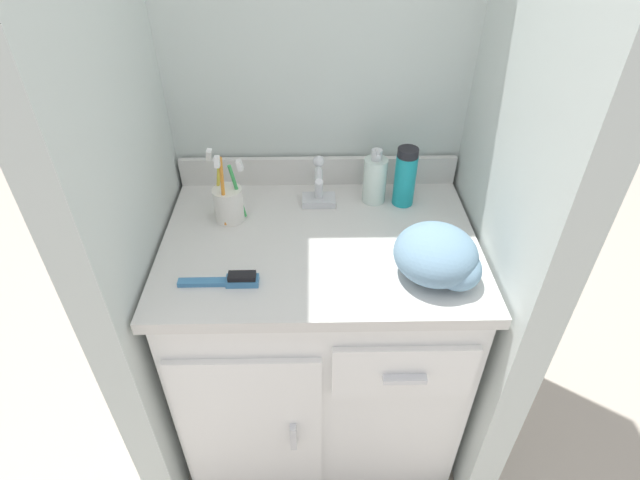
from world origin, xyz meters
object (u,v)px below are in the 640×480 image
toothbrush_cup (228,202)px  hairbrush (230,280)px  soap_dispenser (375,179)px  shaving_cream_can (405,177)px  hand_towel (440,257)px

toothbrush_cup → hairbrush: 0.26m
soap_dispenser → shaving_cream_can: shaving_cream_can is taller
hairbrush → shaving_cream_can: bearing=36.1°
hairbrush → hand_towel: hand_towel is taller
toothbrush_cup → hand_towel: size_ratio=1.05×
hairbrush → hand_towel: 0.47m
shaving_cream_can → hairbrush: (-0.43, -0.32, -0.07)m
toothbrush_cup → shaving_cream_can: 0.47m
toothbrush_cup → hairbrush: (0.03, -0.25, -0.04)m
soap_dispenser → hairbrush: (-0.35, -0.33, -0.06)m
shaving_cream_can → toothbrush_cup: bearing=-171.6°
hairbrush → hand_towel: bearing=2.3°
toothbrush_cup → shaving_cream_can: bearing=8.4°
shaving_cream_can → soap_dispenser: bearing=170.0°
toothbrush_cup → hairbrush: size_ratio=1.13×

